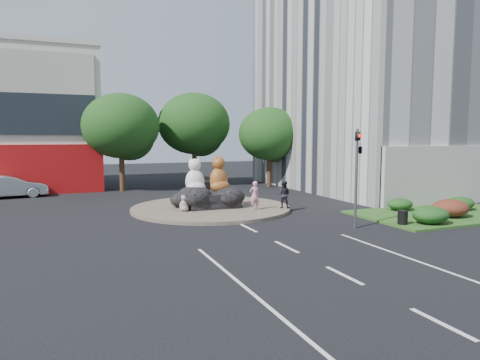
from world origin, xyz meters
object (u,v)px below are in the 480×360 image
object	(u,v)px
litter_bin	(403,217)
cat_white	(195,175)
pedestrian_pink	(254,195)
kitten_white	(239,201)
parked_car	(11,187)
cat_tabby	(219,174)
pedestrian_dark	(284,194)
kitten_calico	(184,203)

from	to	relation	value
litter_bin	cat_white	bearing A→B (deg)	135.23
cat_white	pedestrian_pink	distance (m)	3.90
kitten_white	parked_car	xyz separation A→B (m)	(-14.08, 11.37, 0.28)
cat_tabby	pedestrian_dark	distance (m)	4.28
kitten_calico	parked_car	world-z (taller)	parked_car
cat_white	pedestrian_dark	xyz separation A→B (m)	(5.07, -2.13, -1.19)
cat_tabby	litter_bin	size ratio (longest dim) A/B	3.30
kitten_calico	pedestrian_pink	distance (m)	4.26
pedestrian_dark	litter_bin	size ratio (longest dim) A/B	2.35
pedestrian_pink	pedestrian_dark	size ratio (longest dim) A/B	1.03
kitten_calico	pedestrian_dark	distance (m)	6.16
cat_tabby	parked_car	size ratio (longest dim) A/B	0.46
pedestrian_dark	parked_car	bearing A→B (deg)	-0.19
parked_car	cat_tabby	bearing A→B (deg)	-137.84
pedestrian_dark	kitten_calico	bearing A→B (deg)	26.71
pedestrian_pink	litter_bin	distance (m)	8.49
kitten_calico	pedestrian_dark	size ratio (longest dim) A/B	0.60
kitten_calico	pedestrian_dark	bearing A→B (deg)	-10.93
kitten_calico	kitten_white	xyz separation A→B (m)	(3.74, 0.43, -0.14)
litter_bin	kitten_white	bearing A→B (deg)	125.69
litter_bin	cat_tabby	bearing A→B (deg)	129.68
kitten_calico	kitten_white	bearing A→B (deg)	7.25
litter_bin	pedestrian_pink	bearing A→B (deg)	129.87
kitten_calico	cat_white	bearing A→B (deg)	43.51
cat_tabby	kitten_white	bearing A→B (deg)	-42.90
kitten_calico	parked_car	bearing A→B (deg)	131.95
cat_tabby	litter_bin	bearing A→B (deg)	-74.55
cat_white	litter_bin	distance (m)	12.20
pedestrian_pink	cat_white	bearing A→B (deg)	-38.38
kitten_calico	kitten_white	world-z (taller)	kitten_calico
cat_tabby	parked_car	bearing A→B (deg)	115.29
parked_car	pedestrian_pink	bearing A→B (deg)	-139.20
pedestrian_dark	kitten_white	bearing A→B (deg)	2.15
cat_white	kitten_calico	size ratio (longest dim) A/B	2.25
parked_car	pedestrian_dark	bearing A→B (deg)	-135.93
litter_bin	pedestrian_dark	bearing A→B (deg)	118.76
cat_white	parked_car	distance (m)	15.76
pedestrian_pink	parked_car	xyz separation A→B (m)	(-14.43, 12.92, -0.23)
pedestrian_dark	parked_car	xyz separation A→B (m)	(-16.36, 13.04, -0.20)
cat_tabby	pedestrian_dark	world-z (taller)	cat_tabby
kitten_white	pedestrian_dark	size ratio (longest dim) A/B	0.43
kitten_calico	parked_car	size ratio (longest dim) A/B	0.20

